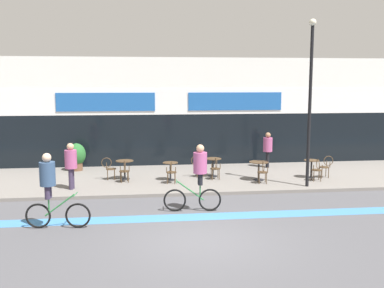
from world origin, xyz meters
The scene contains 23 objects.
ground_plane centered at (0.00, 0.00, 0.00)m, with size 120.00×120.00×0.00m, color #4C4C51.
sidewalk_slab centered at (0.00, 7.25, 0.06)m, with size 40.00×5.50×0.12m, color slate.
storefront_facade centered at (0.00, 11.96, 2.57)m, with size 40.00×4.06×5.16m.
bike_lane_stripe centered at (0.00, 2.02, 0.00)m, with size 36.00×0.70×0.01m, color #3D7AB7.
bistro_table_0 centered at (-2.14, 7.08, 0.67)m, with size 0.71×0.71×0.77m.
bistro_table_1 centered at (-0.31, 6.67, 0.63)m, with size 0.61×0.61×0.72m.
bistro_table_2 centered at (1.50, 7.17, 0.66)m, with size 0.69×0.69×0.76m.
bistro_table_3 centered at (3.20, 6.25, 0.66)m, with size 0.77×0.77×0.75m.
bistro_table_4 centered at (5.46, 6.43, 0.64)m, with size 0.61×0.61×0.74m.
cafe_chair_0_near centered at (-2.13, 6.46, 0.64)m, with size 0.46×0.60×0.90m.
cafe_chair_0_side centered at (-2.76, 7.08, 0.64)m, with size 0.59×0.43×0.90m.
cafe_chair_1_near centered at (-0.33, 6.04, 0.64)m, with size 0.45×0.60×0.90m.
cafe_chair_2_near centered at (1.50, 6.55, 0.64)m, with size 0.40×0.58×0.90m.
cafe_chair_2_side centered at (0.87, 7.17, 0.64)m, with size 0.59×0.43×0.90m.
cafe_chair_3_near centered at (3.19, 5.62, 0.64)m, with size 0.44×0.60×0.90m.
cafe_chair_4_near centered at (5.46, 5.80, 0.64)m, with size 0.45×0.60×0.90m.
cafe_chair_4_side centered at (6.09, 6.43, 0.64)m, with size 0.58×0.41×0.90m.
planter_pot centered at (-4.31, 9.17, 0.78)m, with size 0.82×0.82×1.22m.
lamp_post centered at (4.74, 5.00, 3.62)m, with size 0.26×0.26×6.17m.
cyclist_0 centered at (-3.99, 1.47, 1.20)m, with size 1.81×0.54×2.12m.
cyclist_1 centered at (0.26, 2.64, 1.20)m, with size 1.82×0.53×2.12m.
pedestrian_near_end centered at (-4.03, 5.61, 1.13)m, with size 0.51×0.51×1.71m.
pedestrian_far_end centered at (4.33, 8.86, 1.08)m, with size 0.49×0.49×1.62m.
Camera 1 is at (-1.56, -10.95, 4.04)m, focal length 42.00 mm.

